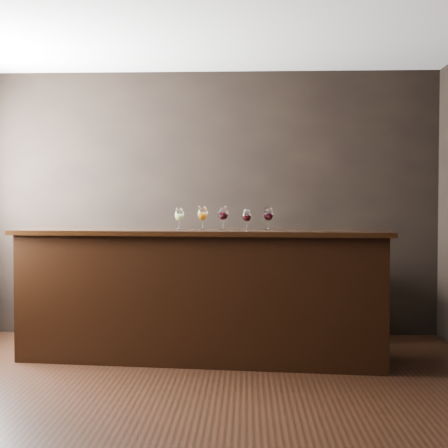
{
  "coord_description": "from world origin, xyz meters",
  "views": [
    {
      "loc": [
        0.48,
        -4.4,
        1.41
      ],
      "look_at": [
        0.28,
        1.15,
        1.22
      ],
      "focal_mm": 50.0,
      "sensor_mm": 36.0,
      "label": 1
    }
  ],
  "objects_px": {
    "glass_red_a": "(223,214)",
    "glass_white": "(179,215)",
    "glass_red_b": "(247,216)",
    "glass_red_c": "(268,215)",
    "back_bar_shelf": "(207,297)",
    "glass_amber": "(202,214)",
    "bar_counter": "(201,297)"
  },
  "relations": [
    {
      "from": "glass_red_c",
      "to": "bar_counter",
      "type": "bearing_deg",
      "value": 177.37
    },
    {
      "from": "glass_white",
      "to": "glass_red_b",
      "type": "bearing_deg",
      "value": -3.09
    },
    {
      "from": "glass_white",
      "to": "glass_red_a",
      "type": "distance_m",
      "value": 0.39
    },
    {
      "from": "glass_red_a",
      "to": "glass_red_c",
      "type": "bearing_deg",
      "value": -1.93
    },
    {
      "from": "glass_red_a",
      "to": "back_bar_shelf",
      "type": "bearing_deg",
      "value": 102.64
    },
    {
      "from": "back_bar_shelf",
      "to": "glass_red_c",
      "type": "xyz_separation_m",
      "value": [
        0.6,
        -0.91,
        0.88
      ]
    },
    {
      "from": "glass_red_c",
      "to": "glass_red_b",
      "type": "bearing_deg",
      "value": -177.43
    },
    {
      "from": "glass_red_a",
      "to": "glass_red_c",
      "type": "height_order",
      "value": "glass_red_a"
    },
    {
      "from": "glass_white",
      "to": "back_bar_shelf",
      "type": "bearing_deg",
      "value": 77.62
    },
    {
      "from": "glass_red_c",
      "to": "back_bar_shelf",
      "type": "bearing_deg",
      "value": 123.62
    },
    {
      "from": "bar_counter",
      "to": "glass_red_b",
      "type": "bearing_deg",
      "value": 0.66
    },
    {
      "from": "glass_white",
      "to": "glass_amber",
      "type": "distance_m",
      "value": 0.21
    },
    {
      "from": "glass_red_b",
      "to": "glass_amber",
      "type": "bearing_deg",
      "value": 174.67
    },
    {
      "from": "back_bar_shelf",
      "to": "glass_red_a",
      "type": "xyz_separation_m",
      "value": [
        0.2,
        -0.89,
        0.88
      ]
    },
    {
      "from": "glass_white",
      "to": "glass_amber",
      "type": "relative_size",
      "value": 0.92
    },
    {
      "from": "glass_white",
      "to": "glass_red_b",
      "type": "xyz_separation_m",
      "value": [
        0.6,
        -0.03,
        -0.01
      ]
    },
    {
      "from": "bar_counter",
      "to": "back_bar_shelf",
      "type": "bearing_deg",
      "value": 95.74
    },
    {
      "from": "back_bar_shelf",
      "to": "glass_amber",
      "type": "distance_m",
      "value": 1.24
    },
    {
      "from": "glass_white",
      "to": "glass_red_b",
      "type": "height_order",
      "value": "glass_white"
    },
    {
      "from": "glass_amber",
      "to": "glass_red_c",
      "type": "bearing_deg",
      "value": -2.77
    },
    {
      "from": "bar_counter",
      "to": "glass_red_b",
      "type": "distance_m",
      "value": 0.84
    },
    {
      "from": "bar_counter",
      "to": "back_bar_shelf",
      "type": "distance_m",
      "value": 0.89
    },
    {
      "from": "glass_amber",
      "to": "glass_red_b",
      "type": "relative_size",
      "value": 1.15
    },
    {
      "from": "back_bar_shelf",
      "to": "glass_white",
      "type": "distance_m",
      "value": 1.25
    },
    {
      "from": "glass_red_a",
      "to": "glass_white",
      "type": "bearing_deg",
      "value": 178.47
    },
    {
      "from": "glass_red_b",
      "to": "glass_red_c",
      "type": "bearing_deg",
      "value": 2.57
    },
    {
      "from": "back_bar_shelf",
      "to": "glass_red_b",
      "type": "height_order",
      "value": "glass_red_b"
    },
    {
      "from": "glass_amber",
      "to": "glass_red_c",
      "type": "relative_size",
      "value": 1.05
    },
    {
      "from": "glass_amber",
      "to": "glass_red_c",
      "type": "height_order",
      "value": "glass_amber"
    },
    {
      "from": "glass_white",
      "to": "glass_red_a",
      "type": "bearing_deg",
      "value": -1.53
    },
    {
      "from": "back_bar_shelf",
      "to": "glass_white",
      "type": "bearing_deg",
      "value": -102.38
    },
    {
      "from": "glass_red_b",
      "to": "glass_red_c",
      "type": "distance_m",
      "value": 0.19
    }
  ]
}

